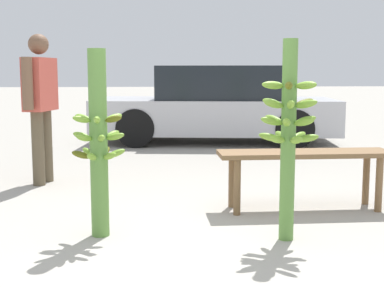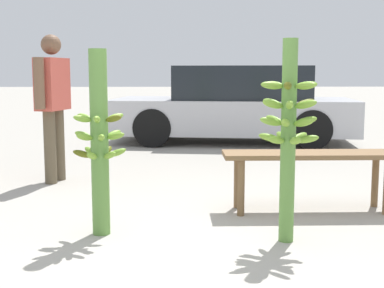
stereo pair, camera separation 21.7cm
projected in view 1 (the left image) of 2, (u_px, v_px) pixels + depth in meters
ground_plane at (196, 254)px, 3.51m from camera, size 80.00×80.00×0.00m
banana_stalk_left at (99, 143)px, 3.81m from camera, size 0.39×0.40×1.35m
banana_stalk_center at (288, 130)px, 3.71m from camera, size 0.42×0.43×1.41m
vendor_person at (40, 97)px, 5.61m from camera, size 0.31×0.68×1.58m
market_bench at (305, 160)px, 4.59m from camera, size 1.49×0.37×0.51m
parked_car at (218, 105)px, 9.10m from camera, size 4.21×2.24×1.28m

